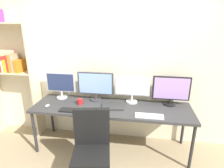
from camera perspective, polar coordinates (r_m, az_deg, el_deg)
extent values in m
cube|color=beige|center=(3.08, 1.07, 5.91)|extent=(4.82, 0.10, 2.60)
cube|color=#333333|center=(2.88, -0.16, -7.31)|extent=(2.42, 0.68, 0.04)
cylinder|color=#262628|center=(3.20, -22.62, -13.58)|extent=(0.04, 0.04, 0.70)
cylinder|color=#262628|center=(2.89, 23.31, -17.45)|extent=(0.04, 0.04, 0.70)
cylinder|color=#262628|center=(3.63, -17.96, -8.96)|extent=(0.04, 0.04, 0.70)
cylinder|color=#262628|center=(3.36, 21.01, -11.69)|extent=(0.04, 0.04, 0.70)
cube|color=beige|center=(3.42, -22.57, 1.45)|extent=(0.03, 0.28, 2.10)
cube|color=beige|center=(3.62, -28.21, 3.26)|extent=(0.76, 0.28, 0.02)
cube|color=beige|center=(3.52, -30.27, 15.83)|extent=(0.76, 0.28, 0.02)
cube|color=red|center=(3.70, -30.77, 5.01)|extent=(0.03, 0.22, 0.21)
cube|color=red|center=(3.68, -30.20, 5.39)|extent=(0.04, 0.22, 0.25)
cube|color=white|center=(3.65, -29.69, 4.92)|extent=(0.02, 0.22, 0.19)
cube|color=gold|center=(3.62, -29.10, 5.06)|extent=(0.05, 0.22, 0.21)
cube|color=red|center=(3.59, -28.49, 5.56)|extent=(0.04, 0.22, 0.27)
cube|color=orange|center=(3.56, -27.98, 5.70)|extent=(0.04, 0.22, 0.29)
cube|color=tan|center=(3.53, -27.45, 5.70)|extent=(0.03, 0.22, 0.29)
cube|color=orange|center=(3.52, -26.65, 5.08)|extent=(0.04, 0.22, 0.21)
cube|color=orange|center=(3.48, -26.07, 5.03)|extent=(0.05, 0.22, 0.21)
cube|color=black|center=(2.38, -6.36, -20.94)|extent=(0.51, 0.51, 0.08)
cube|color=black|center=(2.37, -6.20, -12.77)|extent=(0.45, 0.14, 0.48)
cylinder|color=silver|center=(3.29, -15.05, -3.95)|extent=(0.18, 0.18, 0.02)
cylinder|color=silver|center=(3.27, -15.14, -2.97)|extent=(0.03, 0.03, 0.10)
cube|color=silver|center=(3.20, -15.42, 0.57)|extent=(0.49, 0.03, 0.32)
cube|color=navy|center=(3.19, -15.54, 0.47)|extent=(0.45, 0.01, 0.29)
cylinder|color=#38383D|center=(3.11, -4.96, -4.73)|extent=(0.18, 0.18, 0.02)
cylinder|color=#38383D|center=(3.08, -4.99, -3.82)|extent=(0.03, 0.03, 0.09)
cube|color=#38383D|center=(3.01, -5.09, 0.18)|extent=(0.58, 0.03, 0.37)
cube|color=#8CB2F2|center=(2.99, -5.16, 0.08)|extent=(0.54, 0.01, 0.33)
cylinder|color=silver|center=(3.03, 6.04, -5.41)|extent=(0.18, 0.18, 0.02)
cylinder|color=silver|center=(3.00, 6.08, -4.34)|extent=(0.03, 0.03, 0.10)
cube|color=silver|center=(2.93, 6.22, -0.64)|extent=(0.55, 0.03, 0.30)
cube|color=white|center=(2.92, 6.20, -0.75)|extent=(0.50, 0.01, 0.27)
cylinder|color=black|center=(3.06, 17.22, -5.90)|extent=(0.18, 0.18, 0.02)
cylinder|color=black|center=(3.05, 17.30, -5.15)|extent=(0.03, 0.03, 0.07)
cube|color=black|center=(2.97, 17.69, -1.25)|extent=(0.56, 0.03, 0.37)
cube|color=#B28CE5|center=(2.96, 17.73, -1.36)|extent=(0.52, 0.01, 0.33)
cube|color=black|center=(2.80, -12.41, -7.86)|extent=(0.34, 0.13, 0.02)
cube|color=silver|center=(2.63, 11.32, -9.60)|extent=(0.39, 0.13, 0.02)
ellipsoid|color=silver|center=(3.03, -19.19, -6.27)|extent=(0.06, 0.10, 0.03)
cube|color=#2D2D2D|center=(2.84, 0.15, -6.99)|extent=(0.35, 0.27, 0.02)
cylinder|color=red|center=(2.97, -9.85, -5.33)|extent=(0.08, 0.08, 0.09)
torus|color=red|center=(2.96, -9.12, -5.39)|extent=(0.06, 0.01, 0.06)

